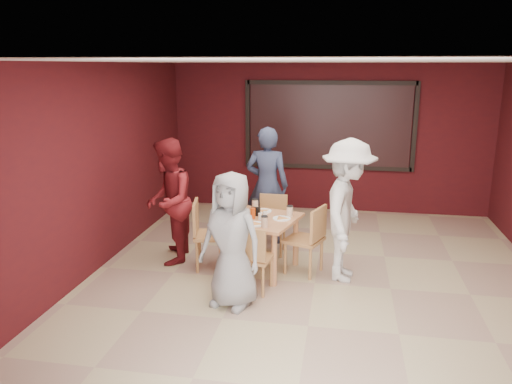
% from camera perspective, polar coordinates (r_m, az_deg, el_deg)
% --- Properties ---
extents(floor, '(7.00, 7.00, 0.00)m').
position_cam_1_polar(floor, '(6.65, 6.72, -10.30)').
color(floor, tan).
rests_on(floor, ground).
extents(window_blinds, '(3.00, 0.02, 1.50)m').
position_cam_1_polar(window_blinds, '(9.56, 8.34, 7.52)').
color(window_blinds, black).
extents(dining_table, '(1.17, 1.17, 0.91)m').
position_cam_1_polar(dining_table, '(6.77, 0.38, -3.69)').
color(dining_table, '#C17D4F').
rests_on(dining_table, floor).
extents(chair_front, '(0.48, 0.48, 0.87)m').
position_cam_1_polar(chair_front, '(6.17, -0.44, -7.23)').
color(chair_front, '#B27C45').
rests_on(chair_front, floor).
extents(chair_back, '(0.42, 0.42, 0.87)m').
position_cam_1_polar(chair_back, '(7.51, 1.87, -3.26)').
color(chair_back, '#B27C45').
rests_on(chair_back, floor).
extents(chair_left, '(0.55, 0.55, 0.96)m').
position_cam_1_polar(chair_left, '(6.93, -5.80, -4.40)').
color(chair_left, '#B27C45').
rests_on(chair_left, floor).
extents(chair_right, '(0.59, 0.59, 0.95)m').
position_cam_1_polar(chair_right, '(6.73, 6.13, -5.04)').
color(chair_right, '#B27C45').
rests_on(chair_right, floor).
extents(diner_front, '(0.91, 0.73, 1.61)m').
position_cam_1_polar(diner_front, '(5.77, -2.83, -5.52)').
color(diner_front, gray).
rests_on(diner_front, floor).
extents(diner_back, '(0.69, 0.46, 1.85)m').
position_cam_1_polar(diner_back, '(7.83, 1.28, 0.76)').
color(diner_back, '#2E3752').
rests_on(diner_back, floor).
extents(diner_left, '(0.83, 0.98, 1.78)m').
position_cam_1_polar(diner_left, '(7.14, -9.97, -1.06)').
color(diner_left, maroon).
rests_on(diner_left, floor).
extents(diner_right, '(0.84, 1.28, 1.87)m').
position_cam_1_polar(diner_right, '(6.54, 10.40, -2.12)').
color(diner_right, silver).
rests_on(diner_right, floor).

